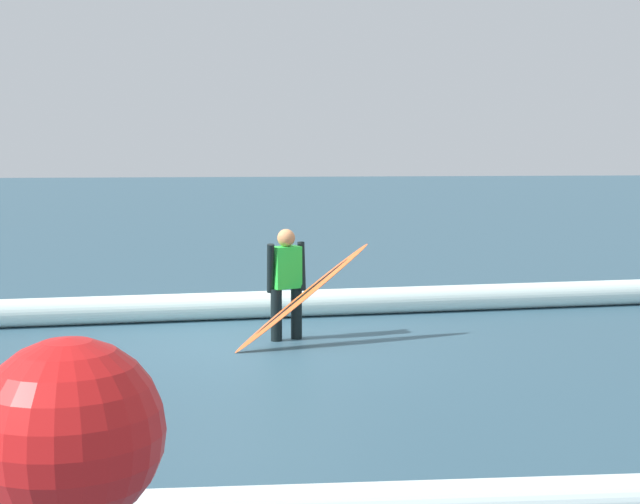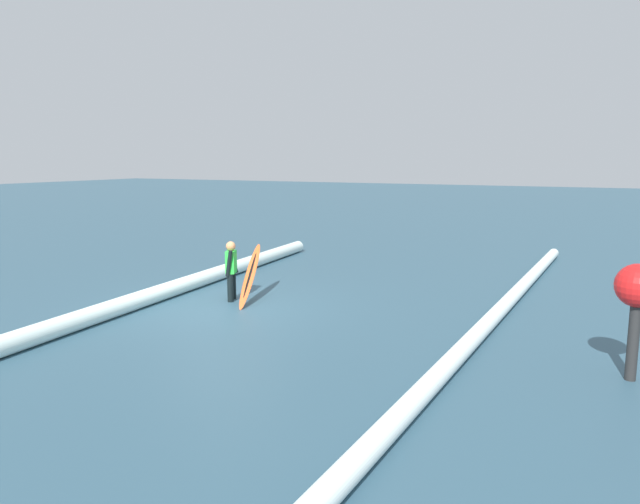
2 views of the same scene
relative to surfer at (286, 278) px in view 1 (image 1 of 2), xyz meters
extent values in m
plane|color=#315365|center=(0.62, 0.12, -0.77)|extent=(124.76, 124.76, 0.00)
cylinder|color=black|center=(-0.13, -0.05, -0.45)|extent=(0.14, 0.14, 0.65)
cylinder|color=black|center=(0.13, 0.05, -0.45)|extent=(0.14, 0.14, 0.65)
cube|color=#2DD83F|center=(0.00, 0.00, 0.13)|extent=(0.39, 0.31, 0.52)
sphere|color=#CB8151|center=(0.00, 0.00, 0.50)|extent=(0.22, 0.22, 0.22)
cylinder|color=black|center=(-0.20, -0.08, 0.13)|extent=(0.09, 0.26, 0.61)
cylinder|color=black|center=(0.20, 0.08, 0.13)|extent=(0.09, 0.19, 0.62)
ellipsoid|color=#E55926|center=(-0.17, 0.40, -0.17)|extent=(1.74, 0.77, 1.23)
ellipsoid|color=black|center=(-0.17, 0.40, -0.17)|extent=(1.37, 0.52, 0.99)
sphere|color=red|center=(1.42, 8.16, 0.66)|extent=(0.64, 0.64, 0.64)
cylinder|color=white|center=(1.08, -1.43, -0.58)|extent=(16.13, 1.63, 0.38)
camera|label=1|loc=(0.96, 11.23, 1.61)|focal=51.89mm
camera|label=2|loc=(10.89, 7.74, 2.49)|focal=32.84mm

